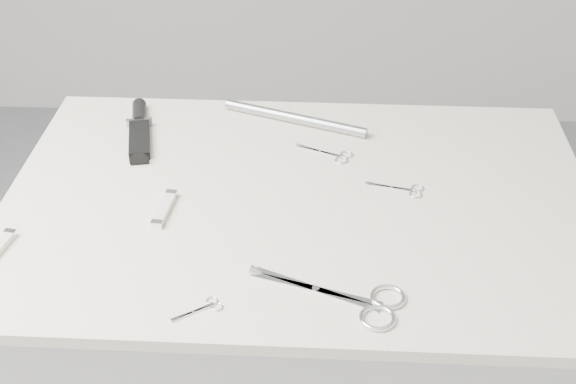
# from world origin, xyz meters

# --- Properties ---
(display_board) EXTENTS (1.00, 0.70, 0.02)m
(display_board) POSITION_xyz_m (0.00, 0.00, 0.91)
(display_board) COLOR beige
(display_board) RESTS_ON plinth
(large_shears) EXTENTS (0.23, 0.13, 0.01)m
(large_shears) POSITION_xyz_m (0.10, -0.26, 0.92)
(large_shears) COLOR white
(large_shears) RESTS_ON display_board
(embroidery_scissors_a) EXTENTS (0.10, 0.05, 0.00)m
(embroidery_scissors_a) POSITION_xyz_m (0.18, 0.04, 0.92)
(embroidery_scissors_a) COLOR white
(embroidery_scissors_a) RESTS_ON display_board
(embroidery_scissors_b) EXTENTS (0.11, 0.07, 0.00)m
(embroidery_scissors_b) POSITION_xyz_m (0.06, 0.14, 0.92)
(embroidery_scissors_b) COLOR white
(embroidery_scissors_b) RESTS_ON display_board
(tiny_scissors) EXTENTS (0.07, 0.06, 0.00)m
(tiny_scissors) POSITION_xyz_m (-0.12, -0.28, 0.92)
(tiny_scissors) COLOR white
(tiny_scissors) RESTS_ON display_board
(sheathed_knife) EXTENTS (0.07, 0.21, 0.03)m
(sheathed_knife) POSITION_xyz_m (-0.32, 0.21, 0.93)
(sheathed_knife) COLOR black
(sheathed_knife) RESTS_ON display_board
(pocket_knife_b) EXTENTS (0.03, 0.10, 0.01)m
(pocket_knife_b) POSITION_xyz_m (-0.22, -0.05, 0.93)
(pocket_knife_b) COLOR silver
(pocket_knife_b) RESTS_ON display_board
(metal_rail) EXTENTS (0.28, 0.12, 0.02)m
(metal_rail) POSITION_xyz_m (-0.02, 0.26, 0.93)
(metal_rail) COLOR #9A9DA3
(metal_rail) RESTS_ON display_board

